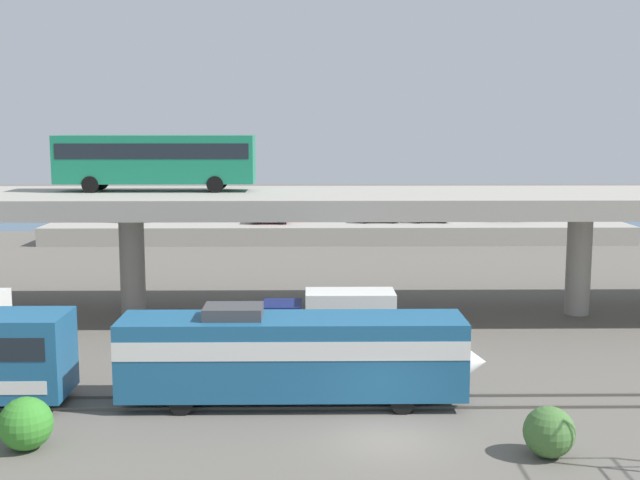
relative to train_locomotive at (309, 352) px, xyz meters
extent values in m
plane|color=#605B54|center=(2.86, -4.00, -2.19)|extent=(260.00, 260.00, 0.00)
cube|color=#59544C|center=(2.86, -0.74, -2.13)|extent=(110.00, 0.12, 0.12)
cube|color=#59544C|center=(2.86, 0.74, -2.13)|extent=(110.00, 0.12, 0.12)
cube|color=#1E5984|center=(-0.71, 0.00, -0.11)|extent=(14.22, 3.00, 3.20)
cube|color=silver|center=(-0.71, 0.00, 0.46)|extent=(14.22, 3.04, 0.77)
cone|color=silver|center=(6.40, 0.00, -0.43)|extent=(1.94, 2.85, 2.85)
cube|color=black|center=(4.95, 0.00, 0.78)|extent=(1.94, 2.70, 1.02)
cube|color=#3F3F42|center=(-3.13, 0.00, 1.74)|extent=(2.40, 1.80, 0.50)
cylinder|color=black|center=(3.74, 1.35, -1.71)|extent=(0.96, 0.18, 0.96)
cylinder|color=black|center=(3.74, -1.35, -1.71)|extent=(0.96, 0.18, 0.96)
cylinder|color=black|center=(-5.15, 1.35, -1.71)|extent=(0.96, 0.18, 0.96)
cylinder|color=black|center=(-5.15, -1.35, -1.71)|extent=(0.96, 0.18, 0.96)
cube|color=#9E998E|center=(2.86, 16.00, 4.74)|extent=(96.00, 10.80, 1.15)
cylinder|color=#9E998E|center=(-10.74, 16.00, 0.99)|extent=(1.50, 1.50, 6.36)
cylinder|color=#9E998E|center=(16.46, 16.00, 0.99)|extent=(1.50, 1.50, 6.36)
cube|color=#197A56|center=(-9.36, 17.15, 7.27)|extent=(12.00, 2.55, 2.90)
cube|color=black|center=(-9.36, 17.15, 7.79)|extent=(11.52, 2.59, 0.93)
cube|color=black|center=(-3.41, 17.15, 7.62)|extent=(0.08, 2.30, 1.74)
cylinder|color=black|center=(-5.64, 18.36, 5.82)|extent=(1.00, 0.26, 1.00)
cylinder|color=black|center=(-5.64, 15.94, 5.82)|extent=(1.00, 0.26, 1.00)
cylinder|color=black|center=(-13.08, 18.36, 5.82)|extent=(1.00, 0.26, 1.00)
cylinder|color=black|center=(-13.08, 15.94, 5.82)|extent=(1.00, 0.26, 1.00)
cube|color=navy|center=(-1.39, 8.36, -0.75)|extent=(2.00, 2.30, 2.00)
cube|color=silver|center=(2.11, 8.36, -0.45)|extent=(4.60, 2.30, 2.60)
cylinder|color=black|center=(-1.10, 7.27, -1.75)|extent=(0.88, 0.28, 0.88)
cylinder|color=black|center=(-1.10, 9.46, -1.75)|extent=(0.88, 0.28, 0.88)
cylinder|color=black|center=(3.11, 7.27, -1.75)|extent=(0.88, 0.28, 0.88)
cylinder|color=black|center=(3.11, 9.46, -1.75)|extent=(0.88, 0.28, 0.88)
cube|color=#9E998E|center=(2.86, 51.00, -1.31)|extent=(57.85, 13.74, 1.78)
cube|color=#9E998C|center=(-5.88, 51.21, 0.25)|extent=(4.09, 1.86, 0.70)
cube|color=#1E232B|center=(-5.68, 51.21, 0.84)|extent=(1.80, 1.64, 0.48)
cylinder|color=black|center=(-7.15, 50.33, -0.10)|extent=(0.64, 0.20, 0.64)
cylinder|color=black|center=(-7.15, 52.10, -0.10)|extent=(0.64, 0.20, 0.64)
cylinder|color=black|center=(-4.62, 50.33, -0.10)|extent=(0.64, 0.20, 0.64)
cylinder|color=black|center=(-4.62, 52.10, -0.10)|extent=(0.64, 0.20, 0.64)
cube|color=#B7B7BC|center=(12.17, 48.45, 0.25)|extent=(4.08, 1.71, 0.70)
cube|color=#1E232B|center=(11.96, 48.45, 0.84)|extent=(1.79, 1.50, 0.48)
cylinder|color=black|center=(13.43, 49.26, -0.10)|extent=(0.64, 0.20, 0.64)
cylinder|color=black|center=(13.43, 47.64, -0.10)|extent=(0.64, 0.20, 0.64)
cylinder|color=black|center=(10.90, 49.26, -0.10)|extent=(0.64, 0.20, 0.64)
cylinder|color=black|center=(10.90, 47.64, -0.10)|extent=(0.64, 0.20, 0.64)
cube|color=#B7B7BC|center=(-18.01, 49.50, 0.25)|extent=(4.50, 1.84, 0.70)
cube|color=#1E232B|center=(-17.79, 49.50, 0.84)|extent=(1.98, 1.62, 0.48)
cylinder|color=black|center=(-19.40, 48.62, -0.10)|extent=(0.64, 0.20, 0.64)
cylinder|color=black|center=(-19.40, 50.38, -0.10)|extent=(0.64, 0.20, 0.64)
cylinder|color=black|center=(-16.62, 48.62, -0.10)|extent=(0.64, 0.20, 0.64)
cylinder|color=black|center=(-16.62, 50.38, -0.10)|extent=(0.64, 0.20, 0.64)
cube|color=black|center=(21.56, 53.43, 0.25)|extent=(4.38, 1.90, 0.70)
cube|color=#1E232B|center=(21.34, 53.43, 0.84)|extent=(1.93, 1.67, 0.48)
cylinder|color=black|center=(22.91, 54.33, -0.10)|extent=(0.64, 0.20, 0.64)
cylinder|color=black|center=(22.91, 52.53, -0.10)|extent=(0.64, 0.20, 0.64)
cylinder|color=black|center=(20.20, 54.33, -0.10)|extent=(0.64, 0.20, 0.64)
cylinder|color=black|center=(20.20, 52.53, -0.10)|extent=(0.64, 0.20, 0.64)
cube|color=black|center=(-13.10, 51.47, 0.25)|extent=(4.27, 1.84, 0.70)
cube|color=#1E232B|center=(-12.89, 51.47, 0.84)|extent=(1.88, 1.62, 0.48)
cylinder|color=black|center=(-14.42, 50.60, -0.10)|extent=(0.64, 0.20, 0.64)
cylinder|color=black|center=(-14.42, 52.35, -0.10)|extent=(0.64, 0.20, 0.64)
cylinder|color=black|center=(-11.78, 50.60, -0.10)|extent=(0.64, 0.20, 0.64)
cylinder|color=black|center=(-11.78, 52.35, -0.10)|extent=(0.64, 0.20, 0.64)
cube|color=maroon|center=(-3.97, 47.73, 0.25)|extent=(4.00, 1.90, 0.70)
cube|color=#1E232B|center=(-4.17, 47.73, 0.84)|extent=(1.76, 1.67, 0.48)
cylinder|color=black|center=(-2.73, 48.63, -0.10)|extent=(0.64, 0.20, 0.64)
cylinder|color=black|center=(-2.73, 46.83, -0.10)|extent=(0.64, 0.20, 0.64)
cylinder|color=black|center=(-5.21, 48.63, -0.10)|extent=(0.64, 0.20, 0.64)
cylinder|color=black|center=(-5.21, 46.83, -0.10)|extent=(0.64, 0.20, 0.64)
cube|color=#B7B7BC|center=(7.00, 48.54, 0.25)|extent=(4.61, 1.87, 0.70)
cube|color=#1E232B|center=(6.77, 48.54, 0.84)|extent=(2.03, 1.65, 0.48)
cylinder|color=black|center=(8.43, 49.42, -0.10)|extent=(0.64, 0.20, 0.64)
cylinder|color=black|center=(8.43, 47.65, -0.10)|extent=(0.64, 0.20, 0.64)
cylinder|color=black|center=(5.57, 49.42, -0.10)|extent=(0.64, 0.20, 0.64)
cylinder|color=black|center=(5.57, 47.65, -0.10)|extent=(0.64, 0.20, 0.64)
cube|color=black|center=(19.84, 49.63, 0.25)|extent=(4.30, 1.82, 0.70)
cube|color=#1E232B|center=(19.62, 49.63, 0.84)|extent=(1.89, 1.60, 0.48)
cylinder|color=black|center=(21.17, 50.50, -0.10)|extent=(0.64, 0.20, 0.64)
cylinder|color=black|center=(21.17, 48.77, -0.10)|extent=(0.64, 0.20, 0.64)
cylinder|color=black|center=(18.50, 50.50, -0.10)|extent=(0.64, 0.20, 0.64)
cylinder|color=black|center=(18.50, 48.77, -0.10)|extent=(0.64, 0.20, 0.64)
cube|color=#385B7A|center=(2.86, 74.00, -2.19)|extent=(140.00, 36.00, 0.01)
sphere|color=#36842B|center=(-10.15, -4.72, -1.23)|extent=(1.92, 1.92, 1.92)
sphere|color=#436F35|center=(8.38, -5.63, -1.29)|extent=(1.81, 1.81, 1.81)
camera|label=1|loc=(0.00, -32.66, 9.36)|focal=45.61mm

